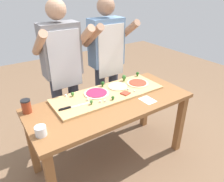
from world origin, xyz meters
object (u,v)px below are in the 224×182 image
(prep_table, at_px, (111,110))
(cheese_crumble_f, at_px, (135,91))
(broccoli_floret_front_mid, at_px, (73,94))
(pizza_whole_beet_magenta, at_px, (97,93))
(pizza_slice_center, at_px, (125,93))
(sauce_jar, at_px, (26,106))
(broccoli_floret_back_mid, at_px, (137,74))
(broccoli_floret_center_left, at_px, (124,77))
(pizza_whole_white_garlic, at_px, (118,86))
(pizza_whole_tomato_red, at_px, (138,83))
(chefs_knife, at_px, (71,107))
(cheese_crumble_b, at_px, (100,102))
(cheese_crumble_a, at_px, (88,100))
(cook_left, at_px, (63,66))
(cook_right, at_px, (107,57))
(broccoli_floret_center_right, at_px, (103,84))
(flour_cup, at_px, (41,131))
(cheese_crumble_e, at_px, (66,95))
(broccoli_floret_front_left, at_px, (113,98))
(cheese_crumble_c, at_px, (105,101))
(recipe_note, at_px, (148,100))
(broccoli_floret_front_right, at_px, (91,102))
(cheese_crumble_d, at_px, (128,89))

(prep_table, xyz_separation_m, cheese_crumble_f, (0.29, -0.01, 0.14))
(broccoli_floret_front_mid, bearing_deg, pizza_whole_beet_magenta, -20.91)
(pizza_slice_center, distance_m, sauce_jar, 0.95)
(broccoli_floret_back_mid, distance_m, broccoli_floret_center_left, 0.22)
(pizza_whole_white_garlic, xyz_separation_m, pizza_whole_tomato_red, (0.24, -0.06, -0.00))
(chefs_knife, relative_size, cheese_crumble_b, 18.71)
(cheese_crumble_a, bearing_deg, sauce_jar, 164.32)
(cheese_crumble_f, bearing_deg, cook_left, 133.02)
(pizza_whole_beet_magenta, height_order, broccoli_floret_front_mid, broccoli_floret_front_mid)
(cheese_crumble_f, bearing_deg, cook_right, 87.49)
(broccoli_floret_center_left, height_order, cook_right, cook_right)
(cheese_crumble_f, bearing_deg, broccoli_floret_front_mid, 155.28)
(broccoli_floret_center_right, bearing_deg, broccoli_floret_back_mid, 1.78)
(cheese_crumble_a, height_order, flour_cup, flour_cup)
(pizza_slice_center, bearing_deg, pizza_whole_beet_magenta, 146.56)
(cheese_crumble_e, xyz_separation_m, cheese_crumble_f, (0.64, -0.31, -0.00))
(broccoli_floret_back_mid, distance_m, cheese_crumble_a, 0.81)
(broccoli_floret_front_left, height_order, cheese_crumble_c, broccoli_floret_front_left)
(pizza_slice_center, xyz_separation_m, broccoli_floret_center_right, (-0.11, 0.27, 0.03))
(broccoli_floret_front_left, bearing_deg, recipe_note, -27.94)
(broccoli_floret_back_mid, bearing_deg, chefs_knife, -166.78)
(pizza_slice_center, relative_size, cheese_crumble_a, 4.31)
(broccoli_floret_center_left, height_order, recipe_note, broccoli_floret_center_left)
(cook_left, height_order, cook_right, same)
(broccoli_floret_front_right, xyz_separation_m, recipe_note, (0.52, -0.20, -0.05))
(chefs_knife, height_order, sauce_jar, sauce_jar)
(pizza_whole_tomato_red, xyz_separation_m, cook_left, (-0.69, 0.44, 0.21))
(chefs_knife, bearing_deg, prep_table, -9.68)
(pizza_whole_tomato_red, bearing_deg, broccoli_floret_front_mid, 169.91)
(chefs_knife, height_order, broccoli_floret_center_right, broccoli_floret_center_right)
(cheese_crumble_d, height_order, cheese_crumble_e, same)
(prep_table, xyz_separation_m, cheese_crumble_d, (0.26, 0.06, 0.14))
(broccoli_floret_center_left, bearing_deg, chefs_knife, -164.52)
(cheese_crumble_e, bearing_deg, cheese_crumble_d, -21.30)
(pizza_whole_white_garlic, distance_m, broccoli_floret_back_mid, 0.39)
(broccoli_floret_front_right, height_order, cheese_crumble_e, broccoli_floret_front_right)
(sauce_jar, bearing_deg, pizza_slice_center, -14.55)
(pizza_whole_beet_magenta, distance_m, broccoli_floret_back_mid, 0.66)
(pizza_whole_tomato_red, height_order, cheese_crumble_f, same)
(pizza_slice_center, height_order, flour_cup, flour_cup)
(chefs_knife, bearing_deg, cook_left, 73.85)
(broccoli_floret_front_right, distance_m, sauce_jar, 0.58)
(cheese_crumble_c, xyz_separation_m, cheese_crumble_d, (0.34, 0.07, -0.00))
(broccoli_floret_front_mid, height_order, recipe_note, broccoli_floret_front_mid)
(pizza_whole_white_garlic, bearing_deg, chefs_knife, -169.00)
(broccoli_floret_front_left, distance_m, cheese_crumble_a, 0.24)
(cheese_crumble_c, distance_m, cook_right, 0.73)
(broccoli_floret_back_mid, height_order, cheese_crumble_a, broccoli_floret_back_mid)
(broccoli_floret_front_left, height_order, cheese_crumble_b, broccoli_floret_front_left)
(prep_table, xyz_separation_m, cheese_crumble_c, (-0.07, -0.01, 0.14))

